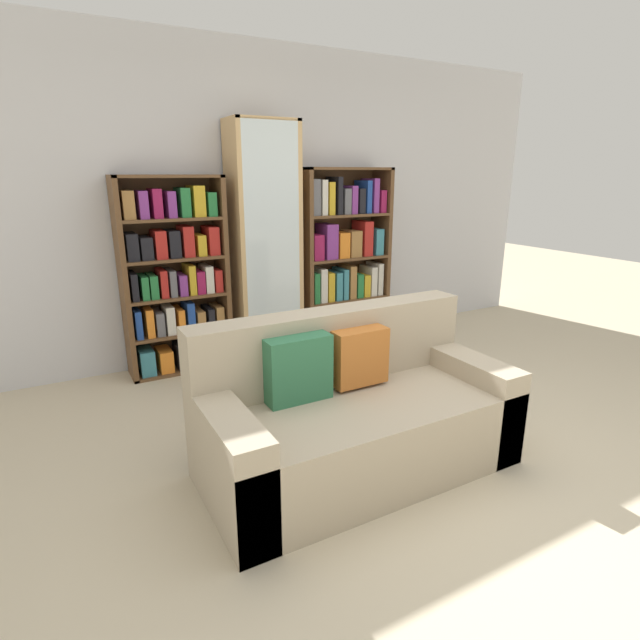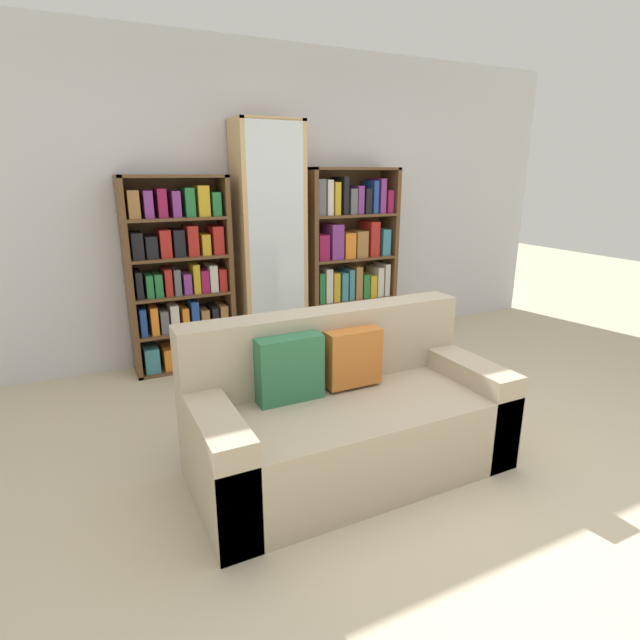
{
  "view_description": "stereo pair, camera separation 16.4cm",
  "coord_description": "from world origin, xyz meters",
  "views": [
    {
      "loc": [
        -1.81,
        -1.72,
        1.62
      ],
      "look_at": [
        -0.11,
        1.36,
        0.59
      ],
      "focal_mm": 28.0,
      "sensor_mm": 36.0,
      "label": 1
    },
    {
      "loc": [
        -1.66,
        -1.79,
        1.62
      ],
      "look_at": [
        -0.11,
        1.36,
        0.59
      ],
      "focal_mm": 28.0,
      "sensor_mm": 36.0,
      "label": 2
    }
  ],
  "objects": [
    {
      "name": "ground_plane",
      "position": [
        0.0,
        0.0,
        0.0
      ],
      "size": [
        16.0,
        16.0,
        0.0
      ],
      "primitive_type": "plane",
      "color": "beige"
    },
    {
      "name": "wine_bottle",
      "position": [
        0.26,
        1.79,
        0.15
      ],
      "size": [
        0.08,
        0.08,
        0.37
      ],
      "color": "black",
      "rests_on": "ground"
    },
    {
      "name": "wall_back",
      "position": [
        0.0,
        2.59,
        1.35
      ],
      "size": [
        6.33,
        0.06,
        2.7
      ],
      "color": "silver",
      "rests_on": "ground"
    },
    {
      "name": "couch",
      "position": [
        -0.41,
        0.41,
        0.31
      ],
      "size": [
        1.73,
        0.81,
        0.87
      ],
      "color": "tan",
      "rests_on": "ground"
    },
    {
      "name": "bookshelf_left",
      "position": [
        -0.91,
        2.38,
        0.78
      ],
      "size": [
        0.84,
        0.32,
        1.61
      ],
      "color": "brown",
      "rests_on": "ground"
    },
    {
      "name": "display_cabinet",
      "position": [
        -0.11,
        2.37,
        1.02
      ],
      "size": [
        0.58,
        0.36,
        2.05
      ],
      "color": "tan",
      "rests_on": "ground"
    },
    {
      "name": "bookshelf_right",
      "position": [
        0.71,
        2.38,
        0.81
      ],
      "size": [
        0.91,
        0.32,
        1.67
      ],
      "color": "brown",
      "rests_on": "ground"
    }
  ]
}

